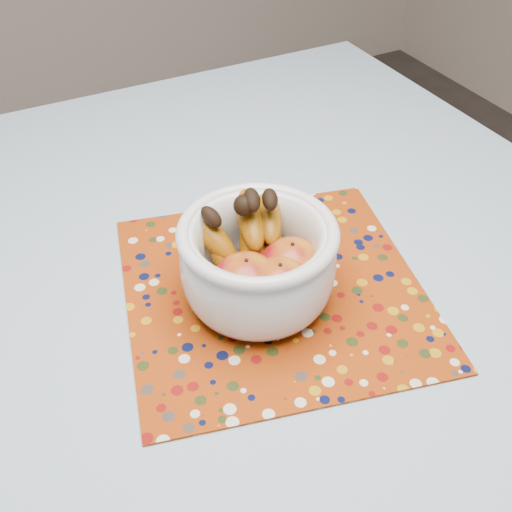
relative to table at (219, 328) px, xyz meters
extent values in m
cube|color=brown|center=(0.00, 0.00, 0.06)|extent=(1.20, 1.20, 0.04)
cylinder|color=brown|center=(0.53, 0.53, -0.32)|extent=(0.06, 0.06, 0.71)
cylinder|color=brown|center=(0.64, 0.09, -0.44)|extent=(0.04, 0.04, 0.47)
cube|color=#6386A6|center=(0.00, 0.00, 0.08)|extent=(1.32, 1.32, 0.01)
cube|color=#892E07|center=(0.07, -0.04, 0.09)|extent=(0.49, 0.49, 0.00)
cylinder|color=silver|center=(0.04, -0.05, 0.10)|extent=(0.10, 0.10, 0.01)
cylinder|color=silver|center=(0.04, -0.05, 0.11)|extent=(0.15, 0.15, 0.01)
torus|color=silver|center=(0.04, -0.05, 0.21)|extent=(0.20, 0.20, 0.02)
ellipsoid|color=maroon|center=(0.01, -0.08, 0.15)|extent=(0.09, 0.09, 0.08)
ellipsoid|color=maroon|center=(0.08, -0.07, 0.15)|extent=(0.09, 0.09, 0.08)
ellipsoid|color=maroon|center=(0.04, -0.10, 0.15)|extent=(0.09, 0.09, 0.08)
sphere|color=black|center=(0.04, -0.01, 0.22)|extent=(0.03, 0.03, 0.03)
camera|label=1|loc=(-0.22, -0.56, 0.67)|focal=42.00mm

